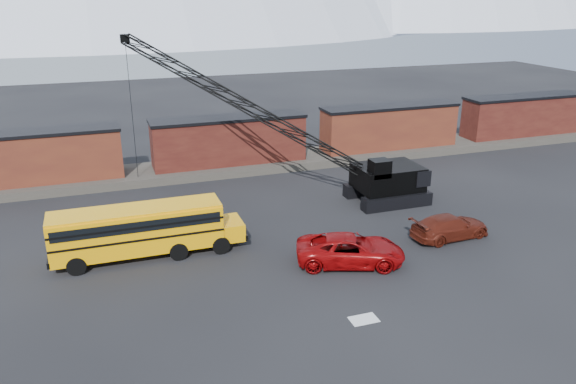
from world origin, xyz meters
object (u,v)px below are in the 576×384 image
object	(u,v)px
school_bus	(143,229)
maroon_suv	(450,227)
red_pickup	(350,250)
crawler_crane	(246,106)

from	to	relation	value
school_bus	maroon_suv	xyz separation A→B (m)	(19.13, -3.77, -1.01)
red_pickup	crawler_crane	world-z (taller)	crawler_crane
red_pickup	maroon_suv	bearing A→B (deg)	-61.92
red_pickup	maroon_suv	size ratio (longest dim) A/B	1.18
red_pickup	crawler_crane	xyz separation A→B (m)	(-2.56, 13.71, 6.19)
red_pickup	school_bus	bearing A→B (deg)	85.66
school_bus	red_pickup	world-z (taller)	school_bus
maroon_suv	school_bus	bearing A→B (deg)	74.35
maroon_suv	red_pickup	bearing A→B (deg)	94.37
maroon_suv	crawler_crane	size ratio (longest dim) A/B	0.26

